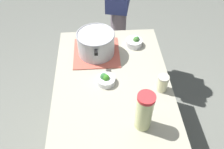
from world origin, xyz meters
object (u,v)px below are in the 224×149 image
cooking_pot (96,43)px  broccoli_bowl_center (135,42)px  mason_jar (162,83)px  broccoli_bowl_front (106,79)px  lemonade_pitcher (144,111)px

cooking_pot → broccoli_bowl_center: bearing=-75.3°
mason_jar → broccoli_bowl_front: size_ratio=0.96×
broccoli_bowl_center → broccoli_bowl_front: bearing=147.3°
broccoli_bowl_front → lemonade_pitcher: bearing=-150.3°
lemonade_pitcher → broccoli_bowl_front: size_ratio=2.12×
cooking_pot → broccoli_bowl_center: (0.08, -0.30, -0.07)m
lemonade_pitcher → broccoli_bowl_front: (0.34, 0.20, -0.10)m
mason_jar → lemonade_pitcher: bearing=147.3°
cooking_pot → lemonade_pitcher: bearing=-158.8°
lemonade_pitcher → broccoli_bowl_front: bearing=29.7°
lemonade_pitcher → mason_jar: bearing=-32.7°
cooking_pot → lemonade_pitcher: size_ratio=1.32×
cooking_pot → broccoli_bowl_front: (-0.30, -0.05, -0.07)m
mason_jar → broccoli_bowl_front: (0.08, 0.36, -0.03)m
cooking_pot → mason_jar: size_ratio=2.93×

